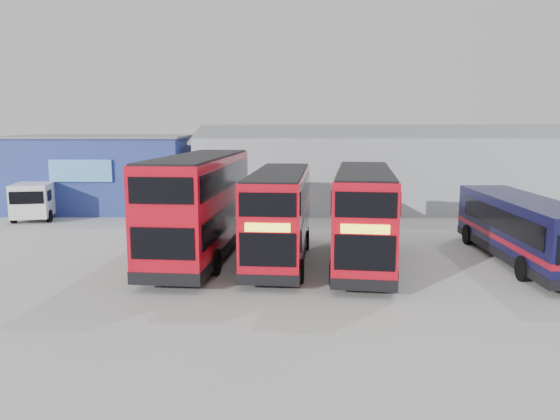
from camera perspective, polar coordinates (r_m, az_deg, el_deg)
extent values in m
plane|color=#A6A6A1|center=(21.22, 3.66, -7.22)|extent=(120.00, 120.00, 0.00)
cube|color=navy|center=(40.56, -18.08, 3.71)|extent=(12.00, 8.00, 5.00)
cube|color=slate|center=(40.42, -18.25, 7.31)|extent=(12.30, 8.30, 0.15)
cube|color=#56ADF5|center=(36.66, -20.12, 3.87)|extent=(3.96, 0.15, 1.40)
cube|color=#9CA1AA|center=(41.53, 13.19, 4.03)|extent=(30.00, 12.00, 5.00)
cube|color=slate|center=(38.67, 14.26, 7.72)|extent=(30.50, 6.33, 1.29)
cube|color=slate|center=(44.12, 12.51, 7.90)|extent=(30.50, 6.33, 1.29)
cube|color=red|center=(24.22, -8.37, 0.61)|extent=(3.54, 10.93, 4.14)
cube|color=black|center=(24.56, -8.27, -3.70)|extent=(3.59, 10.97, 0.46)
cube|color=black|center=(23.62, -5.52, -0.74)|extent=(0.90, 9.06, 0.97)
cube|color=black|center=(24.25, -11.55, -0.63)|extent=(0.90, 9.06, 0.97)
cube|color=black|center=(23.79, -5.39, 3.55)|extent=(0.99, 10.08, 0.97)
cube|color=black|center=(24.42, -11.40, 3.55)|extent=(0.99, 10.08, 0.97)
cube|color=black|center=(29.50, -5.82, 1.00)|extent=(2.29, 0.26, 1.38)
cube|color=black|center=(29.31, -5.88, 4.56)|extent=(2.29, 0.26, 0.97)
cube|color=yellow|center=(29.40, -5.85, 2.77)|extent=(1.84, 0.21, 0.36)
cube|color=black|center=(19.22, -12.20, -3.46)|extent=(2.24, 0.26, 1.12)
cube|color=black|center=(18.92, -12.38, 1.99)|extent=(2.24, 0.26, 0.92)
cube|color=black|center=(24.01, -8.48, 5.55)|extent=(3.38, 10.76, 0.10)
cylinder|color=black|center=(27.89, -3.98, -2.17)|extent=(0.42, 1.09, 1.06)
cylinder|color=black|center=(28.40, -8.87, -2.05)|extent=(0.42, 1.09, 1.06)
cylinder|color=black|center=(21.72, -6.82, -5.43)|extent=(0.42, 1.09, 1.06)
cylinder|color=black|center=(22.37, -13.00, -5.17)|extent=(0.42, 1.09, 1.06)
cube|color=red|center=(23.43, -0.06, -0.41)|extent=(2.96, 9.40, 3.57)
cube|color=black|center=(23.74, -0.06, -4.24)|extent=(2.99, 9.44, 0.40)
cube|color=black|center=(23.97, -2.65, -1.22)|extent=(0.69, 7.82, 0.84)
cube|color=black|center=(23.78, 2.70, -1.30)|extent=(0.69, 7.82, 0.84)
cube|color=black|center=(23.40, -2.80, 2.24)|extent=(0.76, 8.70, 0.84)
cube|color=black|center=(23.21, 2.69, 2.19)|extent=(0.76, 8.70, 0.84)
cube|color=black|center=(18.99, -1.31, -4.19)|extent=(1.98, 0.21, 1.19)
cube|color=black|center=(18.70, -1.33, 0.55)|extent=(1.98, 0.21, 0.84)
cube|color=yellow|center=(18.82, -1.32, -1.85)|extent=(1.58, 0.17, 0.31)
cube|color=black|center=(28.08, 0.78, 0.11)|extent=(1.94, 0.20, 0.97)
cube|color=black|center=(27.88, 0.78, 3.33)|extent=(1.94, 0.20, 0.79)
cube|color=black|center=(23.20, -0.06, 3.99)|extent=(2.81, 9.26, 0.09)
cylinder|color=black|center=(20.78, -3.78, -6.26)|extent=(0.36, 0.94, 0.92)
cylinder|color=black|center=(20.57, 2.09, -6.41)|extent=(0.36, 0.94, 0.92)
cylinder|color=black|center=(26.13, -1.92, -3.08)|extent=(0.36, 0.94, 0.92)
cylinder|color=black|center=(25.96, 2.72, -3.16)|extent=(0.36, 0.94, 0.92)
cube|color=red|center=(23.16, 8.72, -0.47)|extent=(3.52, 9.73, 3.67)
cube|color=black|center=(23.49, 8.63, -4.45)|extent=(3.56, 9.77, 0.41)
cube|color=black|center=(23.61, 5.89, -1.30)|extent=(1.13, 8.00, 0.86)
cube|color=black|center=(23.64, 11.48, -1.42)|extent=(1.13, 8.00, 0.86)
cube|color=black|center=(23.02, 5.92, 2.32)|extent=(1.25, 8.89, 0.86)
cube|color=black|center=(23.05, 11.65, 2.19)|extent=(1.25, 8.89, 0.86)
cube|color=black|center=(18.58, 8.83, -4.45)|extent=(2.03, 0.32, 1.22)
cube|color=black|center=(18.27, 8.95, 0.53)|extent=(2.03, 0.32, 0.86)
cube|color=yellow|center=(18.40, 8.89, -1.99)|extent=(1.62, 0.26, 0.32)
cube|color=black|center=(27.96, 8.60, 0.07)|extent=(1.98, 0.31, 1.00)
cube|color=black|center=(27.76, 8.68, 3.39)|extent=(1.98, 0.31, 0.82)
cube|color=black|center=(22.94, 8.83, 4.10)|extent=(3.37, 9.58, 0.09)
cylinder|color=black|center=(20.30, 5.61, -6.61)|extent=(0.41, 0.97, 0.94)
cylinder|color=black|center=(20.34, 11.79, -6.73)|extent=(0.41, 0.97, 0.94)
cylinder|color=black|center=(25.85, 6.17, -3.23)|extent=(0.41, 0.97, 0.94)
cylinder|color=black|center=(25.87, 10.99, -3.33)|extent=(0.41, 0.97, 0.94)
cube|color=black|center=(25.55, 24.03, -1.63)|extent=(2.45, 10.25, 2.46)
cube|color=black|center=(25.75, 23.88, -3.95)|extent=(2.48, 10.28, 0.37)
cube|color=maroon|center=(25.63, 23.97, -2.60)|extent=(2.47, 10.28, 0.23)
cube|color=black|center=(25.72, 26.75, -0.85)|extent=(0.15, 8.55, 0.88)
cube|color=black|center=(24.79, 21.83, -0.87)|extent=(0.15, 8.55, 0.88)
cube|color=black|center=(30.25, 20.30, 0.45)|extent=(2.09, 0.07, 1.21)
cylinder|color=black|center=(29.45, 23.17, -2.38)|extent=(0.31, 0.97, 0.97)
cylinder|color=black|center=(28.69, 19.04, -2.43)|extent=(0.31, 0.97, 0.97)
cylinder|color=black|center=(22.75, 24.08, -5.63)|extent=(0.31, 0.97, 0.97)
cube|color=white|center=(37.86, -24.00, 1.23)|extent=(3.10, 5.59, 2.01)
cube|color=black|center=(35.26, -24.99, 1.17)|extent=(1.87, 0.42, 0.74)
cube|color=black|center=(36.46, -26.27, 1.31)|extent=(0.24, 0.94, 0.63)
cube|color=black|center=(35.95, -22.96, 1.43)|extent=(0.24, 0.94, 0.63)
cylinder|color=black|center=(36.51, -26.08, -0.66)|extent=(0.40, 0.80, 0.76)
cylinder|color=black|center=(36.03, -22.97, -0.57)|extent=(0.40, 0.80, 0.76)
cylinder|color=black|center=(39.95, -24.76, 0.18)|extent=(0.40, 0.80, 0.76)
cylinder|color=black|center=(39.51, -21.91, 0.27)|extent=(0.40, 0.80, 0.76)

